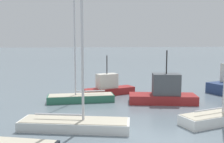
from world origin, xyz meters
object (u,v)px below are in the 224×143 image
at_px(sailboat_6, 218,116).
at_px(fishing_boat_3, 108,87).
at_px(sailboat_1, 81,96).
at_px(fishing_boat_0, 164,93).
at_px(sailboat_2, 75,122).

xyz_separation_m(sailboat_6, fishing_boat_3, (-6.18, 10.90, 0.31)).
relative_size(sailboat_1, sailboat_6, 1.14).
height_order(sailboat_6, fishing_boat_0, sailboat_6).
bearing_deg(fishing_boat_0, sailboat_6, -62.06).
bearing_deg(fishing_boat_3, sailboat_6, 102.58).
bearing_deg(sailboat_2, sailboat_6, 13.10).
xyz_separation_m(sailboat_2, fishing_boat_3, (4.01, 10.48, 0.31)).
bearing_deg(sailboat_6, fishing_boat_3, 105.66).
relative_size(sailboat_1, fishing_boat_0, 1.86).
xyz_separation_m(sailboat_6, fishing_boat_0, (-1.58, 6.26, 0.50)).
height_order(fishing_boat_0, fishing_boat_3, fishing_boat_0).
height_order(sailboat_1, fishing_boat_3, sailboat_1).
xyz_separation_m(sailboat_1, fishing_boat_3, (3.19, 2.72, 0.27)).
distance_m(sailboat_2, fishing_boat_3, 11.22).
height_order(sailboat_1, sailboat_6, sailboat_1).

